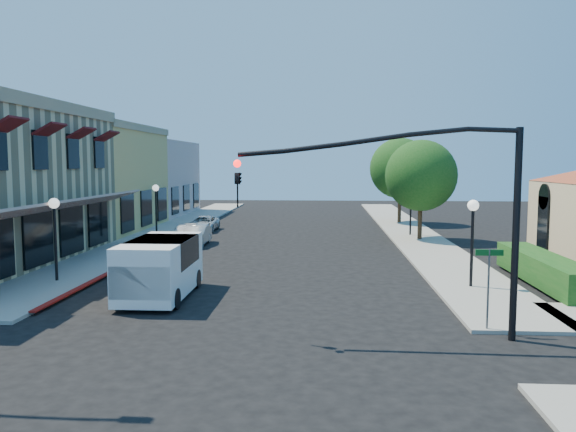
# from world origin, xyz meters

# --- Properties ---
(ground) EXTENTS (120.00, 120.00, 0.00)m
(ground) POSITION_xyz_m (0.00, 0.00, 0.00)
(ground) COLOR black
(ground) RESTS_ON ground
(sidewalk_left) EXTENTS (3.50, 50.00, 0.12)m
(sidewalk_left) POSITION_xyz_m (-8.75, 27.00, 0.06)
(sidewalk_left) COLOR gray
(sidewalk_left) RESTS_ON ground
(sidewalk_right) EXTENTS (3.50, 50.00, 0.12)m
(sidewalk_right) POSITION_xyz_m (8.75, 27.00, 0.06)
(sidewalk_right) COLOR gray
(sidewalk_right) RESTS_ON ground
(curb_red_strip) EXTENTS (0.25, 10.00, 0.06)m
(curb_red_strip) POSITION_xyz_m (-6.90, 8.00, 0.00)
(curb_red_strip) COLOR maroon
(curb_red_strip) RESTS_ON ground
(yellow_stucco_building) EXTENTS (10.00, 12.00, 7.60)m
(yellow_stucco_building) POSITION_xyz_m (-15.50, 26.00, 3.80)
(yellow_stucco_building) COLOR tan
(yellow_stucco_building) RESTS_ON ground
(pink_stucco_building) EXTENTS (10.00, 12.00, 7.00)m
(pink_stucco_building) POSITION_xyz_m (-15.50, 38.00, 3.50)
(pink_stucco_building) COLOR #C19A92
(pink_stucco_building) RESTS_ON ground
(hedge) EXTENTS (1.40, 8.00, 1.10)m
(hedge) POSITION_xyz_m (11.70, 9.00, 0.00)
(hedge) COLOR #144815
(hedge) RESTS_ON ground
(street_tree_a) EXTENTS (4.56, 4.56, 6.48)m
(street_tree_a) POSITION_xyz_m (8.80, 22.00, 4.19)
(street_tree_a) COLOR #362415
(street_tree_a) RESTS_ON ground
(street_tree_b) EXTENTS (4.94, 4.94, 7.02)m
(street_tree_b) POSITION_xyz_m (8.80, 32.00, 4.54)
(street_tree_b) COLOR #362415
(street_tree_b) RESTS_ON ground
(signal_mast_arm) EXTENTS (8.01, 0.39, 6.00)m
(signal_mast_arm) POSITION_xyz_m (5.86, 1.50, 4.09)
(signal_mast_arm) COLOR black
(signal_mast_arm) RESTS_ON ground
(street_name_sign) EXTENTS (0.80, 0.06, 2.50)m
(street_name_sign) POSITION_xyz_m (7.50, 2.20, 1.70)
(street_name_sign) COLOR #595B5E
(street_name_sign) RESTS_ON ground
(lamppost_left_near) EXTENTS (0.44, 0.44, 3.57)m
(lamppost_left_near) POSITION_xyz_m (-8.50, 8.00, 2.74)
(lamppost_left_near) COLOR black
(lamppost_left_near) RESTS_ON ground
(lamppost_left_far) EXTENTS (0.44, 0.44, 3.57)m
(lamppost_left_far) POSITION_xyz_m (-8.50, 22.00, 2.74)
(lamppost_left_far) COLOR black
(lamppost_left_far) RESTS_ON ground
(lamppost_right_near) EXTENTS (0.44, 0.44, 3.57)m
(lamppost_right_near) POSITION_xyz_m (8.50, 8.00, 2.74)
(lamppost_right_near) COLOR black
(lamppost_right_near) RESTS_ON ground
(lamppost_right_far) EXTENTS (0.44, 0.44, 3.57)m
(lamppost_right_far) POSITION_xyz_m (8.50, 24.00, 2.74)
(lamppost_right_far) COLOR black
(lamppost_right_far) RESTS_ON ground
(white_van) EXTENTS (2.21, 4.94, 2.18)m
(white_van) POSITION_xyz_m (-3.43, 5.78, 1.26)
(white_van) COLOR white
(white_van) RESTS_ON ground
(parked_car_a) EXTENTS (1.35, 3.11, 1.05)m
(parked_car_a) POSITION_xyz_m (-4.80, 11.92, 0.52)
(parked_car_a) COLOR black
(parked_car_a) RESTS_ON ground
(parked_car_b) EXTENTS (1.34, 3.68, 1.21)m
(parked_car_b) POSITION_xyz_m (-5.13, 19.00, 0.60)
(parked_car_b) COLOR #A1A5A6
(parked_car_b) RESTS_ON ground
(parked_car_c) EXTENTS (1.89, 3.82, 1.07)m
(parked_car_c) POSITION_xyz_m (-6.20, 20.00, 0.53)
(parked_car_c) COLOR white
(parked_car_c) RESTS_ON ground
(parked_car_d) EXTENTS (1.87, 4.00, 1.11)m
(parked_car_d) POSITION_xyz_m (-6.20, 26.00, 0.55)
(parked_car_d) COLOR #BABDC0
(parked_car_d) RESTS_ON ground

